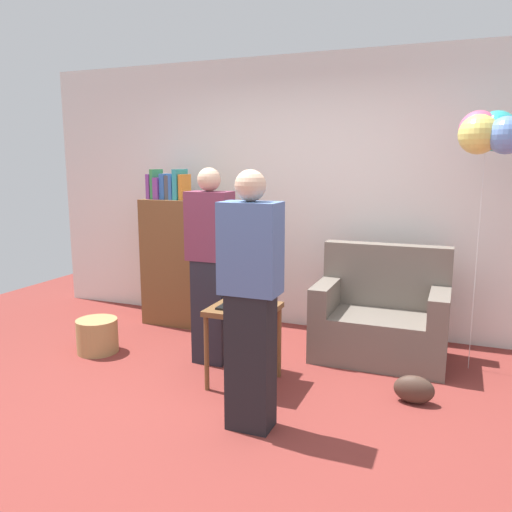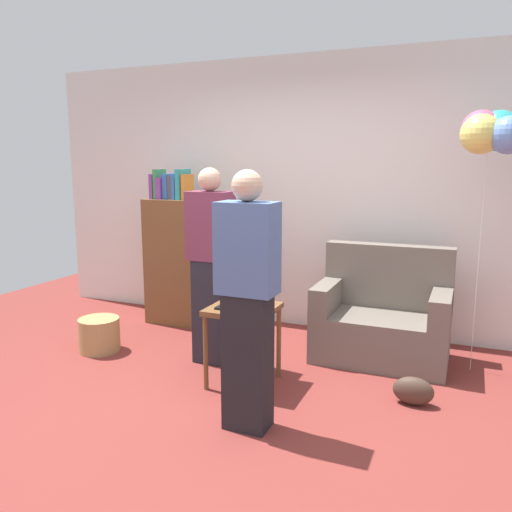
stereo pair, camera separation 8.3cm
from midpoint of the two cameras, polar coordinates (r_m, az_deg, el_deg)
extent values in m
plane|color=maroon|center=(3.69, -4.32, -16.61)|extent=(8.00, 8.00, 0.00)
cube|color=silver|center=(5.22, 5.42, 6.78)|extent=(6.00, 0.10, 2.70)
cube|color=#6B6056|center=(4.58, 13.01, -8.64)|extent=(1.10, 0.70, 0.40)
cube|color=#6B6056|center=(4.71, 13.75, -2.09)|extent=(1.10, 0.16, 0.56)
cube|color=#6B6056|center=(4.58, 7.34, -4.30)|extent=(0.16, 0.70, 0.24)
cube|color=#6B6056|center=(4.45, 19.19, -5.22)|extent=(0.16, 0.70, 0.24)
cube|color=brown|center=(5.37, -8.58, -0.72)|extent=(0.80, 0.36, 1.30)
cube|color=#7F3D93|center=(5.45, -11.75, 7.56)|extent=(0.04, 0.23, 0.25)
cube|color=#38934C|center=(5.43, -11.40, 7.82)|extent=(0.03, 0.21, 0.30)
cube|color=#7F3D93|center=(5.40, -10.95, 7.39)|extent=(0.06, 0.23, 0.22)
cube|color=#3366B7|center=(5.37, -10.39, 7.59)|extent=(0.06, 0.18, 0.26)
cube|color=#4C4C51|center=(5.34, -9.84, 7.51)|extent=(0.05, 0.19, 0.24)
cube|color=#3366B7|center=(5.31, -9.35, 7.55)|extent=(0.04, 0.23, 0.25)
cube|color=teal|center=(5.28, -8.85, 7.84)|extent=(0.05, 0.24, 0.30)
cube|color=orange|center=(5.26, -8.37, 7.57)|extent=(0.04, 0.20, 0.25)
cube|color=brown|center=(3.87, -1.99, -5.90)|extent=(0.48, 0.48, 0.04)
cylinder|color=brown|center=(3.87, -6.12, -10.68)|extent=(0.04, 0.04, 0.57)
cylinder|color=brown|center=(3.71, -0.25, -11.60)|extent=(0.04, 0.04, 0.57)
cylinder|color=brown|center=(4.23, -3.45, -8.82)|extent=(0.04, 0.04, 0.57)
cylinder|color=brown|center=(4.08, 1.98, -9.54)|extent=(0.04, 0.04, 0.57)
cube|color=black|center=(3.86, -1.99, -5.50)|extent=(0.32, 0.32, 0.02)
cylinder|color=teal|center=(3.85, -2.00, -4.74)|extent=(0.26, 0.26, 0.09)
cylinder|color=#F2CC4C|center=(3.80, -1.19, -3.81)|extent=(0.01, 0.01, 0.05)
cylinder|color=#66B2E5|center=(3.86, -1.09, -3.63)|extent=(0.01, 0.01, 0.05)
cylinder|color=#66B2E5|center=(3.89, -1.64, -3.54)|extent=(0.01, 0.01, 0.05)
cylinder|color=#F2CC4C|center=(3.90, -2.33, -3.40)|extent=(0.01, 0.01, 0.06)
cylinder|color=#F2CC4C|center=(3.87, -3.19, -3.55)|extent=(0.01, 0.01, 0.06)
cylinder|color=#66B2E5|center=(3.81, -2.94, -3.76)|extent=(0.01, 0.01, 0.06)
cylinder|color=#F2CC4C|center=(3.77, -2.32, -3.91)|extent=(0.01, 0.01, 0.06)
cylinder|color=#66B2E5|center=(3.76, -1.67, -4.00)|extent=(0.01, 0.01, 0.05)
cube|color=#23232D|center=(4.35, -5.54, -6.12)|extent=(0.28, 0.20, 0.88)
cube|color=#75334C|center=(4.21, -5.71, 3.33)|extent=(0.36, 0.22, 0.56)
sphere|color=#D1A889|center=(4.18, -5.80, 8.44)|extent=(0.19, 0.19, 0.19)
cube|color=black|center=(3.29, -1.32, -11.60)|extent=(0.28, 0.20, 0.88)
cube|color=#4C6BA3|center=(3.10, -1.38, 0.86)|extent=(0.36, 0.22, 0.56)
sphere|color=#D1A889|center=(3.06, -1.41, 7.81)|extent=(0.19, 0.19, 0.19)
cylinder|color=#A88451|center=(4.85, -17.64, -8.41)|extent=(0.36, 0.36, 0.30)
ellipsoid|color=#473328|center=(3.88, 16.50, -13.99)|extent=(0.28, 0.14, 0.20)
cylinder|color=silver|center=(4.41, 22.77, -0.23)|extent=(0.00, 0.00, 1.84)
sphere|color=#668ED6|center=(4.29, 25.51, 11.99)|extent=(0.28, 0.28, 0.28)
sphere|color=#E5D666|center=(4.32, 22.93, 12.31)|extent=(0.30, 0.30, 0.30)
sphere|color=#D65B84|center=(4.41, 22.92, 12.76)|extent=(0.29, 0.29, 0.29)
sphere|color=#2DADA8|center=(4.45, 24.57, 12.48)|extent=(0.31, 0.31, 0.31)
camera|label=1|loc=(0.04, -90.59, -0.11)|focal=36.10mm
camera|label=2|loc=(0.04, 89.41, 0.11)|focal=36.10mm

